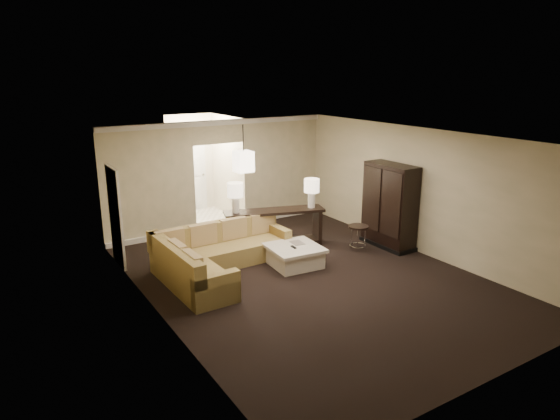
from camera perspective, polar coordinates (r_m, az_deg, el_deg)
ground at (r=9.97m, az=3.41°, el=-7.92°), size 8.00×8.00×0.00m
wall_back at (r=12.86m, az=-6.86°, el=3.99°), size 6.00×0.04×2.80m
wall_front at (r=6.84m, az=23.57°, el=-7.95°), size 6.00×0.04×2.80m
wall_left at (r=8.19m, az=-13.83°, el=-3.20°), size 0.04×8.00×2.80m
wall_right at (r=11.45m, az=15.88°, el=2.03°), size 0.04×8.00×2.80m
ceiling at (r=9.21m, az=3.70°, el=8.25°), size 6.00×8.00×0.02m
crown_molding at (r=12.62m, az=-6.96°, el=9.87°), size 6.00×0.10×0.12m
baseboard at (r=13.15m, az=-6.58°, el=-1.77°), size 6.00×0.10×0.12m
side_door at (r=10.89m, az=-18.28°, el=-0.77°), size 0.05×0.90×2.10m
foyer at (r=14.09m, az=-9.20°, el=4.51°), size 1.44×2.02×2.80m
sectional_sofa at (r=10.24m, az=-7.41°, el=-5.25°), size 2.95×2.35×0.88m
coffee_table at (r=10.56m, az=1.66°, el=-5.22°), size 1.13×1.13×0.44m
console_table at (r=11.55m, az=-0.65°, el=-1.71°), size 2.36×1.21×0.89m
armoire at (r=11.78m, az=12.38°, el=0.29°), size 0.58×1.35×1.95m
drink_table at (r=11.53m, az=8.93°, el=-2.57°), size 0.46×0.46×0.58m
table_lamp_left at (r=11.17m, az=-5.12°, el=1.96°), size 0.36×0.36×0.68m
table_lamp_right at (r=11.57m, az=3.64°, el=2.48°), size 0.36×0.36×0.68m
pendant_light at (r=11.61m, az=-4.18°, el=5.57°), size 0.38×0.38×1.09m
person at (r=14.25m, az=-11.19°, el=2.78°), size 0.69×0.51×1.75m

